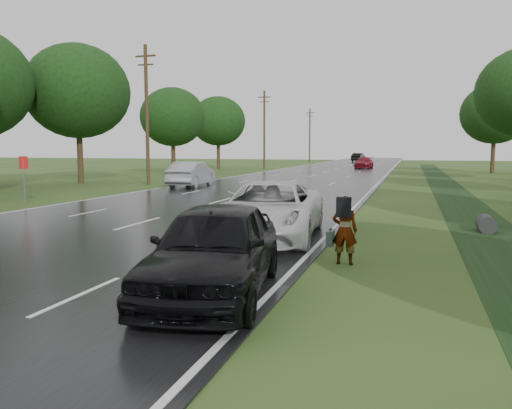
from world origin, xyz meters
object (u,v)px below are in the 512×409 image
object	(u,v)px
white_pickup	(269,210)
silver_sedan	(191,174)
pedestrian	(344,229)
road_sign	(24,170)
dark_sedan	(214,248)

from	to	relation	value
white_pickup	silver_sedan	distance (m)	20.47
pedestrian	road_sign	bearing A→B (deg)	-25.67
pedestrian	white_pickup	size ratio (longest dim) A/B	0.27
silver_sedan	road_sign	bearing A→B (deg)	70.62
road_sign	white_pickup	world-z (taller)	road_sign
white_pickup	pedestrian	bearing A→B (deg)	-50.68
pedestrian	dark_sedan	world-z (taller)	dark_sedan
white_pickup	silver_sedan	size ratio (longest dim) A/B	1.14
pedestrian	white_pickup	world-z (taller)	white_pickup
silver_sedan	pedestrian	bearing A→B (deg)	118.13
road_sign	dark_sedan	bearing A→B (deg)	-37.96
white_pickup	silver_sedan	xyz separation A→B (m)	(-10.56, 17.54, 0.03)
dark_sedan	silver_sedan	size ratio (longest dim) A/B	0.94
pedestrian	white_pickup	bearing A→B (deg)	-45.04
pedestrian	silver_sedan	world-z (taller)	silver_sedan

